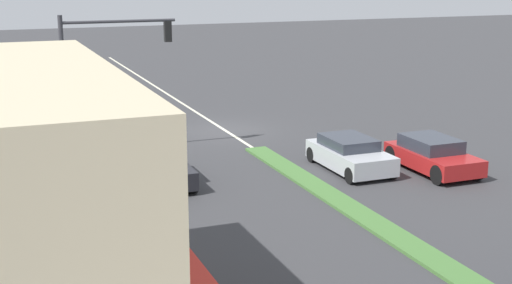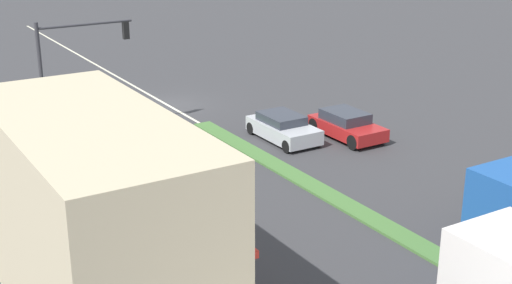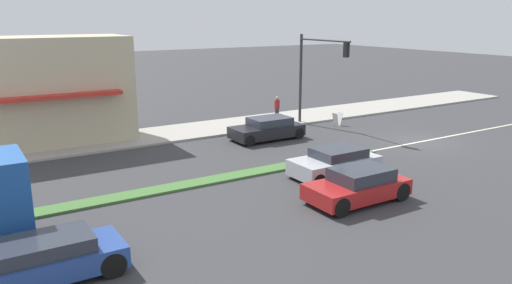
{
  "view_description": "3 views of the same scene",
  "coord_description": "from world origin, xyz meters",
  "px_view_note": "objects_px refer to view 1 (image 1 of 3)",
  "views": [
    {
      "loc": [
        10.7,
        31.1,
        7.49
      ],
      "look_at": [
        1.51,
        7.88,
        1.35
      ],
      "focal_mm": 50.0,
      "sensor_mm": 36.0,
      "label": 1
    },
    {
      "loc": [
        15.7,
        34.99,
        11.06
      ],
      "look_at": [
        1.32,
        11.46,
        1.49
      ],
      "focal_mm": 50.0,
      "sensor_mm": 36.0,
      "label": 2
    },
    {
      "loc": [
        -18.07,
        22.1,
        6.82
      ],
      "look_at": [
        -1.23,
        11.66,
        1.8
      ],
      "focal_mm": 35.0,
      "sensor_mm": 36.0,
      "label": 3
    }
  ],
  "objects_px": {
    "pedestrian": "(58,145)",
    "warning_aframe_sign": "(108,137)",
    "sedan_silver": "(350,154)",
    "hatchback_red": "(432,155)",
    "sedan_dark": "(156,166)",
    "traffic_signal_main": "(100,61)"
  },
  "relations": [
    {
      "from": "pedestrian",
      "to": "warning_aframe_sign",
      "type": "distance_m",
      "value": 3.91
    },
    {
      "from": "pedestrian",
      "to": "sedan_silver",
      "type": "bearing_deg",
      "value": 159.27
    },
    {
      "from": "warning_aframe_sign",
      "to": "sedan_silver",
      "type": "bearing_deg",
      "value": 138.69
    },
    {
      "from": "pedestrian",
      "to": "sedan_silver",
      "type": "xyz_separation_m",
      "value": [
        -10.28,
        3.89,
        -0.41
      ]
    },
    {
      "from": "sedan_silver",
      "to": "warning_aframe_sign",
      "type": "bearing_deg",
      "value": -41.31
    },
    {
      "from": "hatchback_red",
      "to": "sedan_silver",
      "type": "xyz_separation_m",
      "value": [
        2.8,
        -1.3,
        -0.02
      ]
    },
    {
      "from": "sedan_dark",
      "to": "pedestrian",
      "type": "bearing_deg",
      "value": -41.67
    },
    {
      "from": "sedan_dark",
      "to": "hatchback_red",
      "type": "relative_size",
      "value": 1.04
    },
    {
      "from": "traffic_signal_main",
      "to": "sedan_silver",
      "type": "distance_m",
      "value": 10.42
    },
    {
      "from": "sedan_dark",
      "to": "sedan_silver",
      "type": "relative_size",
      "value": 1.05
    },
    {
      "from": "traffic_signal_main",
      "to": "sedan_silver",
      "type": "height_order",
      "value": "traffic_signal_main"
    },
    {
      "from": "traffic_signal_main",
      "to": "warning_aframe_sign",
      "type": "bearing_deg",
      "value": -105.72
    },
    {
      "from": "sedan_dark",
      "to": "sedan_silver",
      "type": "bearing_deg",
      "value": 170.94
    },
    {
      "from": "hatchback_red",
      "to": "sedan_silver",
      "type": "bearing_deg",
      "value": -24.85
    },
    {
      "from": "traffic_signal_main",
      "to": "sedan_silver",
      "type": "xyz_separation_m",
      "value": [
        -8.32,
        5.34,
        -3.29
      ]
    },
    {
      "from": "traffic_signal_main",
      "to": "warning_aframe_sign",
      "type": "relative_size",
      "value": 6.69
    },
    {
      "from": "traffic_signal_main",
      "to": "pedestrian",
      "type": "bearing_deg",
      "value": 36.51
    },
    {
      "from": "pedestrian",
      "to": "warning_aframe_sign",
      "type": "bearing_deg",
      "value": -128.4
    },
    {
      "from": "traffic_signal_main",
      "to": "hatchback_red",
      "type": "distance_m",
      "value": 13.36
    },
    {
      "from": "sedan_dark",
      "to": "sedan_silver",
      "type": "distance_m",
      "value": 7.29
    },
    {
      "from": "traffic_signal_main",
      "to": "hatchback_red",
      "type": "relative_size",
      "value": 1.42
    },
    {
      "from": "hatchback_red",
      "to": "sedan_silver",
      "type": "height_order",
      "value": "hatchback_red"
    }
  ]
}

